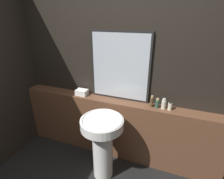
{
  "coord_description": "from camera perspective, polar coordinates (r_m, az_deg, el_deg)",
  "views": [
    {
      "loc": [
        0.71,
        -0.49,
        1.95
      ],
      "look_at": [
        -0.01,
        1.4,
        1.09
      ],
      "focal_mm": 28.0,
      "sensor_mm": 36.0,
      "label": 1
    }
  ],
  "objects": [
    {
      "name": "wall_back",
      "position": [
        2.34,
        2.32,
        5.59
      ],
      "size": [
        8.0,
        0.06,
        2.5
      ],
      "color": "black",
      "rests_on": "ground_plane"
    },
    {
      "name": "vanity_counter",
      "position": [
        2.59,
        1.06,
        -12.47
      ],
      "size": [
        2.83,
        0.2,
        0.89
      ],
      "color": "brown",
      "rests_on": "ground_plane"
    },
    {
      "name": "pedestal_sink",
      "position": [
        2.21,
        -3.15,
        -16.2
      ],
      "size": [
        0.51,
        0.51,
        0.86
      ],
      "color": "white",
      "rests_on": "ground_plane"
    },
    {
      "name": "mirror",
      "position": [
        2.26,
        2.59,
        7.37
      ],
      "size": [
        0.79,
        0.03,
        0.89
      ],
      "color": "black",
      "rests_on": "vanity_counter"
    },
    {
      "name": "towel_stack",
      "position": [
        2.54,
        -9.81,
        -0.89
      ],
      "size": [
        0.16,
        0.12,
        0.08
      ],
      "color": "white",
      "rests_on": "vanity_counter"
    },
    {
      "name": "shampoo_bottle",
      "position": [
        2.23,
        12.87,
        -3.9
      ],
      "size": [
        0.04,
        0.04,
        0.15
      ],
      "color": "#4C3823",
      "rests_on": "vanity_counter"
    },
    {
      "name": "conditioner_bottle",
      "position": [
        2.23,
        14.56,
        -4.41
      ],
      "size": [
        0.05,
        0.05,
        0.13
      ],
      "color": "#2D4C3D",
      "rests_on": "vanity_counter"
    },
    {
      "name": "lotion_bottle",
      "position": [
        2.22,
        16.51,
        -4.59
      ],
      "size": [
        0.05,
        0.05,
        0.14
      ],
      "color": "beige",
      "rests_on": "vanity_counter"
    },
    {
      "name": "body_wash_bottle",
      "position": [
        2.22,
        18.43,
        -5.13
      ],
      "size": [
        0.05,
        0.05,
        0.11
      ],
      "color": "beige",
      "rests_on": "vanity_counter"
    }
  ]
}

